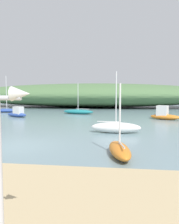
# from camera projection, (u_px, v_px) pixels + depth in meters

# --- Properties ---
(ground_plane) EXTENTS (120.00, 120.00, 0.00)m
(ground_plane) POSITION_uv_depth(u_px,v_px,m) (19.00, 146.00, 12.00)
(ground_plane) COLOR gray
(distant_hill) EXTENTS (51.44, 15.44, 4.47)m
(distant_hill) POSITION_uv_depth(u_px,v_px,m) (88.00, 95.00, 44.24)
(distant_hill) COLOR #517547
(distant_hill) RESTS_ON ground
(sailboat_far_right) EXTENTS (4.44, 2.10, 5.06)m
(sailboat_far_right) POSITION_uv_depth(u_px,v_px,m) (7.00, 110.00, 32.22)
(sailboat_far_right) COLOR #2D4C9E
(sailboat_far_right) RESTS_ON ground
(sailboat_inner_mooring) EXTENTS (1.32, 3.00, 3.17)m
(sailboat_inner_mooring) POSITION_uv_depth(u_px,v_px,m) (120.00, 150.00, 10.02)
(sailboat_inner_mooring) COLOR orange
(sailboat_inner_mooring) RESTS_ON ground
(sailboat_near_shore) EXTENTS (4.33, 2.27, 3.95)m
(sailboat_near_shore) POSITION_uv_depth(u_px,v_px,m) (78.00, 112.00, 29.73)
(sailboat_near_shore) COLOR teal
(sailboat_near_shore) RESTS_ON ground
(sailboat_off_point) EXTENTS (3.45, 1.19, 4.18)m
(sailboat_off_point) POSITION_uv_depth(u_px,v_px,m) (116.00, 127.00, 15.80)
(sailboat_off_point) COLOR white
(sailboat_off_point) RESTS_ON ground
(motorboat_east_reach) EXTENTS (3.21, 2.30, 1.43)m
(motorboat_east_reach) POSITION_uv_depth(u_px,v_px,m) (164.00, 115.00, 23.61)
(motorboat_east_reach) COLOR orange
(motorboat_east_reach) RESTS_ON ground
(motorboat_mid_channel) EXTENTS (3.10, 2.15, 1.18)m
(motorboat_mid_channel) POSITION_uv_depth(u_px,v_px,m) (17.00, 113.00, 26.09)
(motorboat_mid_channel) COLOR #2D4C9E
(motorboat_mid_channel) RESTS_ON ground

